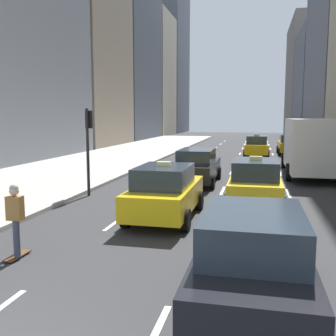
{
  "coord_description": "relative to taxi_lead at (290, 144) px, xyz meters",
  "views": [
    {
      "loc": [
        4.01,
        -3.27,
        3.27
      ],
      "look_at": [
        0.78,
        11.01,
        1.35
      ],
      "focal_mm": 42.0,
      "sensor_mm": 36.0,
      "label": 1
    }
  ],
  "objects": [
    {
      "name": "traffic_light_pole",
      "position": [
        -9.55,
        -20.41,
        1.53
      ],
      "size": [
        0.24,
        0.42,
        3.6
      ],
      "color": "black",
      "rests_on": "ground"
    },
    {
      "name": "box_truck",
      "position": [
        0.0,
        -12.55,
        0.83
      ],
      "size": [
        2.58,
        8.4,
        3.15
      ],
      "color": "#262628",
      "rests_on": "ground"
    },
    {
      "name": "taxi_lead",
      "position": [
        0.0,
        0.0,
        0.0
      ],
      "size": [
        2.02,
        4.4,
        1.87
      ],
      "color": "yellow",
      "rests_on": "ground"
    },
    {
      "name": "building_row_left",
      "position": [
        -20.8,
        10.59,
        13.29
      ],
      "size": [
        6.0,
        85.71,
        37.86
      ],
      "color": "gray",
      "rests_on": "ground"
    },
    {
      "name": "sedan_black_near",
      "position": [
        -5.6,
        -16.5,
        -0.01
      ],
      "size": [
        2.02,
        4.96,
        1.71
      ],
      "color": "black",
      "rests_on": "ground"
    },
    {
      "name": "sidewalk_left",
      "position": [
        -13.8,
        -5.17,
        -0.81
      ],
      "size": [
        8.0,
        66.0,
        0.15
      ],
      "primitive_type": "cube",
      "color": "#ADAAA3",
      "rests_on": "ground"
    },
    {
      "name": "sedan_silver_behind",
      "position": [
        -2.8,
        -28.96,
        0.01
      ],
      "size": [
        2.02,
        4.52,
        1.76
      ],
      "color": "black",
      "rests_on": "ground"
    },
    {
      "name": "skateboarder",
      "position": [
        -8.16,
        -27.63,
        0.08
      ],
      "size": [
        0.36,
        0.8,
        1.75
      ],
      "color": "brown",
      "rests_on": "ground"
    },
    {
      "name": "taxi_third",
      "position": [
        -2.8,
        -2.62,
        0.0
      ],
      "size": [
        2.02,
        4.4,
        1.87
      ],
      "color": "yellow",
      "rests_on": "ground"
    },
    {
      "name": "taxi_fourth",
      "position": [
        -2.8,
        -20.98,
        0.0
      ],
      "size": [
        2.02,
        4.4,
        1.87
      ],
      "color": "yellow",
      "rests_on": "ground"
    },
    {
      "name": "lane_markings",
      "position": [
        -4.2,
        -9.17,
        -0.87
      ],
      "size": [
        5.72,
        56.0,
        0.01
      ],
      "color": "white",
      "rests_on": "ground"
    },
    {
      "name": "taxi_second",
      "position": [
        -5.6,
        -23.38,
        0.0
      ],
      "size": [
        2.02,
        4.4,
        1.87
      ],
      "color": "yellow",
      "rests_on": "ground"
    }
  ]
}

